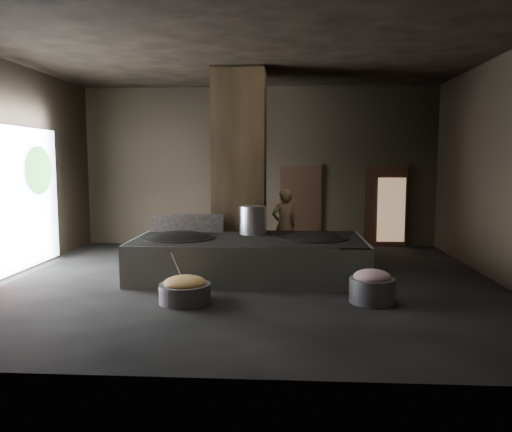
# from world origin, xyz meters

# --- Properties ---
(floor) EXTENTS (10.00, 9.00, 0.10)m
(floor) POSITION_xyz_m (0.00, 0.00, -0.05)
(floor) COLOR black
(floor) RESTS_ON ground
(ceiling) EXTENTS (10.00, 9.00, 0.10)m
(ceiling) POSITION_xyz_m (0.00, 0.00, 4.55)
(ceiling) COLOR black
(ceiling) RESTS_ON back_wall
(back_wall) EXTENTS (10.00, 0.10, 4.50)m
(back_wall) POSITION_xyz_m (0.00, 4.55, 2.25)
(back_wall) COLOR black
(back_wall) RESTS_ON ground
(front_wall) EXTENTS (10.00, 0.10, 4.50)m
(front_wall) POSITION_xyz_m (0.00, -4.55, 2.25)
(front_wall) COLOR black
(front_wall) RESTS_ON ground
(right_wall) EXTENTS (0.10, 9.00, 4.50)m
(right_wall) POSITION_xyz_m (5.05, 0.00, 2.25)
(right_wall) COLOR black
(right_wall) RESTS_ON ground
(pillar) EXTENTS (1.20, 1.20, 4.50)m
(pillar) POSITION_xyz_m (-0.30, 1.90, 2.25)
(pillar) COLOR black
(pillar) RESTS_ON ground
(hearth_platform) EXTENTS (4.77, 2.32, 0.82)m
(hearth_platform) POSITION_xyz_m (0.02, 0.40, 0.41)
(hearth_platform) COLOR #A3B2A0
(hearth_platform) RESTS_ON ground
(platform_cap) EXTENTS (4.64, 2.23, 0.03)m
(platform_cap) POSITION_xyz_m (0.02, 0.40, 0.82)
(platform_cap) COLOR black
(platform_cap) RESTS_ON hearth_platform
(wok_left) EXTENTS (1.49, 1.49, 0.41)m
(wok_left) POSITION_xyz_m (-1.43, 0.35, 0.75)
(wok_left) COLOR black
(wok_left) RESTS_ON hearth_platform
(wok_left_rim) EXTENTS (1.52, 1.52, 0.05)m
(wok_left_rim) POSITION_xyz_m (-1.43, 0.35, 0.82)
(wok_left_rim) COLOR black
(wok_left_rim) RESTS_ON hearth_platform
(wok_right) EXTENTS (1.39, 1.39, 0.39)m
(wok_right) POSITION_xyz_m (1.37, 0.45, 0.75)
(wok_right) COLOR black
(wok_right) RESTS_ON hearth_platform
(wok_right_rim) EXTENTS (1.42, 1.42, 0.05)m
(wok_right_rim) POSITION_xyz_m (1.37, 0.45, 0.82)
(wok_right_rim) COLOR black
(wok_right_rim) RESTS_ON hearth_platform
(stock_pot) EXTENTS (0.58, 0.58, 0.62)m
(stock_pot) POSITION_xyz_m (0.07, 0.95, 1.13)
(stock_pot) COLOR #B0B2B8
(stock_pot) RESTS_ON hearth_platform
(splash_guard) EXTENTS (1.65, 0.08, 0.41)m
(splash_guard) POSITION_xyz_m (-1.43, 1.15, 1.03)
(splash_guard) COLOR black
(splash_guard) RESTS_ON hearth_platform
(cook) EXTENTS (0.75, 0.64, 1.76)m
(cook) POSITION_xyz_m (0.75, 2.09, 0.88)
(cook) COLOR #9A794E
(cook) RESTS_ON ground
(veg_basin) EXTENTS (0.95, 0.95, 0.33)m
(veg_basin) POSITION_xyz_m (-0.92, -1.55, 0.16)
(veg_basin) COLOR slate
(veg_basin) RESTS_ON ground
(veg_fill) EXTENTS (0.73, 0.73, 0.22)m
(veg_fill) POSITION_xyz_m (-0.92, -1.55, 0.35)
(veg_fill) COLOR #ACAE54
(veg_fill) RESTS_ON veg_basin
(ladle) EXTENTS (0.19, 0.32, 0.63)m
(ladle) POSITION_xyz_m (-1.07, -1.40, 0.55)
(ladle) COLOR #B0B2B8
(ladle) RESTS_ON veg_basin
(meat_basin) EXTENTS (0.99, 0.99, 0.42)m
(meat_basin) POSITION_xyz_m (2.27, -1.34, 0.21)
(meat_basin) COLOR slate
(meat_basin) RESTS_ON ground
(meat_fill) EXTENTS (0.64, 0.64, 0.24)m
(meat_fill) POSITION_xyz_m (2.27, -1.34, 0.45)
(meat_fill) COLOR #C4757D
(meat_fill) RESTS_ON meat_basin
(doorway_near) EXTENTS (1.18, 0.08, 2.38)m
(doorway_near) POSITION_xyz_m (1.20, 4.45, 1.10)
(doorway_near) COLOR black
(doorway_near) RESTS_ON ground
(doorway_near_glow) EXTENTS (0.81, 0.04, 1.91)m
(doorway_near_glow) POSITION_xyz_m (1.06, 4.45, 1.05)
(doorway_near_glow) COLOR #8C6647
(doorway_near_glow) RESTS_ON ground
(doorway_far) EXTENTS (1.18, 0.08, 2.38)m
(doorway_far) POSITION_xyz_m (3.60, 4.45, 1.10)
(doorway_far) COLOR black
(doorway_far) RESTS_ON ground
(doorway_far_glow) EXTENTS (0.76, 0.04, 1.80)m
(doorway_far_glow) POSITION_xyz_m (3.74, 4.37, 1.05)
(doorway_far_glow) COLOR #8C6647
(doorway_far_glow) RESTS_ON ground
(left_opening) EXTENTS (0.04, 4.20, 3.10)m
(left_opening) POSITION_xyz_m (-4.95, 0.20, 1.60)
(left_opening) COLOR white
(left_opening) RESTS_ON ground
(tree_silhouette) EXTENTS (0.28, 1.10, 1.10)m
(tree_silhouette) POSITION_xyz_m (-4.85, 1.30, 2.20)
(tree_silhouette) COLOR #194714
(tree_silhouette) RESTS_ON left_opening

